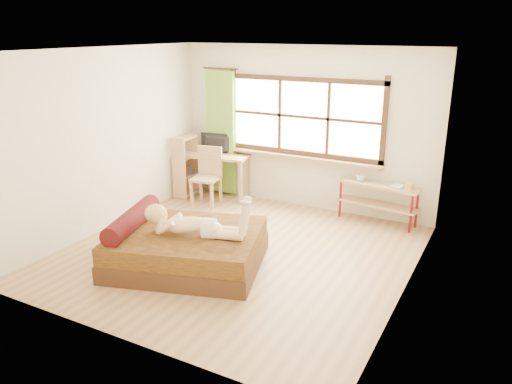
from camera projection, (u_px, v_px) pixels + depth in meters
The scene contains 18 objects.
floor at pixel (237, 253), 6.86m from camera, with size 4.50×4.50×0.00m, color #9E754C.
ceiling at pixel (234, 50), 6.01m from camera, with size 4.50×4.50×0.00m, color white.
wall_back at pixel (304, 129), 8.32m from camera, with size 4.50×4.50×0.00m, color silver.
wall_front at pixel (111, 213), 4.55m from camera, with size 4.50×4.50×0.00m, color silver.
wall_left at pixel (106, 141), 7.44m from camera, with size 4.50×4.50×0.00m, color silver.
wall_right at pixel (414, 183), 5.43m from camera, with size 4.50×4.50×0.00m, color silver.
window at pixel (303, 120), 8.24m from camera, with size 2.80×0.16×1.46m.
curtain at pixel (221, 133), 8.98m from camera, with size 0.55×0.10×2.20m, color #437E22.
bed at pixel (184, 247), 6.47m from camera, with size 2.24×1.99×0.72m.
woman at pixel (193, 214), 6.19m from camera, with size 1.32×0.38×0.56m, color beige, non-canonical shape.
kitten at pixel (147, 212), 6.76m from camera, with size 0.28×0.11×0.23m, color black, non-canonical shape.
desk at pixel (215, 160), 8.99m from camera, with size 1.35×0.78×0.80m.
monitor at pixel (216, 144), 8.94m from camera, with size 0.62×0.08×0.36m, color black.
chair at pixel (208, 172), 8.69m from camera, with size 0.51×0.51×1.00m.
pipe_shelf at pixel (379, 194), 7.83m from camera, with size 1.31×0.49×0.72m.
cup at pixel (361, 178), 7.90m from camera, with size 0.12×0.12×0.10m, color gray.
book at pixel (392, 185), 7.69m from camera, with size 0.18×0.24×0.02m, color gray.
bookshelf at pixel (186, 166), 9.06m from camera, with size 0.31×0.50×1.11m.
Camera 1 is at (3.18, -5.38, 2.96)m, focal length 35.00 mm.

